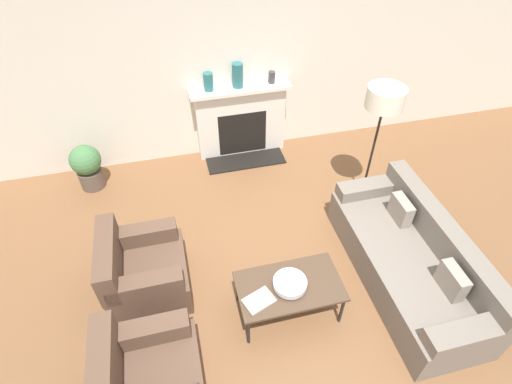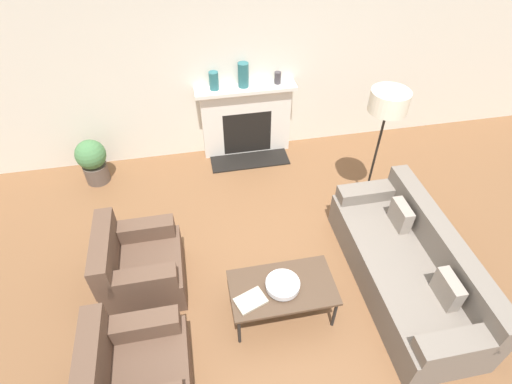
% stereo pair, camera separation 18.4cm
% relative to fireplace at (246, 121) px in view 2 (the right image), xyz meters
% --- Properties ---
extents(ground_plane, '(18.00, 18.00, 0.00)m').
position_rel_fireplace_xyz_m(ground_plane, '(0.09, -2.73, -0.53)').
color(ground_plane, brown).
extents(wall_back, '(18.00, 0.06, 2.90)m').
position_rel_fireplace_xyz_m(wall_back, '(0.09, 0.14, 0.92)').
color(wall_back, silver).
rests_on(wall_back, ground_plane).
extents(fireplace, '(1.41, 0.59, 1.08)m').
position_rel_fireplace_xyz_m(fireplace, '(0.00, 0.00, 0.00)').
color(fireplace, silver).
rests_on(fireplace, ground_plane).
extents(couch, '(0.88, 2.14, 0.77)m').
position_rel_fireplace_xyz_m(couch, '(1.25, -2.72, -0.23)').
color(couch, slate).
rests_on(couch, ground_plane).
extents(armchair_near, '(0.81, 0.84, 0.82)m').
position_rel_fireplace_xyz_m(armchair_near, '(-1.53, -3.33, -0.22)').
color(armchair_near, brown).
rests_on(armchair_near, ground_plane).
extents(armchair_far, '(0.81, 0.84, 0.82)m').
position_rel_fireplace_xyz_m(armchair_far, '(-1.53, -2.19, -0.22)').
color(armchair_far, brown).
rests_on(armchair_far, ground_plane).
extents(coffee_table, '(1.03, 0.58, 0.44)m').
position_rel_fireplace_xyz_m(coffee_table, '(-0.13, -2.80, -0.12)').
color(coffee_table, '#4C3828').
rests_on(coffee_table, ground_plane).
extents(bowl, '(0.33, 0.33, 0.08)m').
position_rel_fireplace_xyz_m(bowl, '(-0.14, -2.81, -0.04)').
color(bowl, silver).
rests_on(bowl, coffee_table).
extents(book, '(0.33, 0.28, 0.02)m').
position_rel_fireplace_xyz_m(book, '(-0.47, -2.90, -0.08)').
color(book, '#B2A893').
rests_on(book, coffee_table).
extents(floor_lamp, '(0.44, 0.44, 1.60)m').
position_rel_fireplace_xyz_m(floor_lamp, '(1.38, -1.36, 0.83)').
color(floor_lamp, black).
rests_on(floor_lamp, ground_plane).
extents(mantel_vase_left, '(0.13, 0.13, 0.25)m').
position_rel_fireplace_xyz_m(mantel_vase_left, '(-0.43, 0.01, 0.68)').
color(mantel_vase_left, '#28666B').
rests_on(mantel_vase_left, fireplace).
extents(mantel_vase_center_left, '(0.15, 0.15, 0.34)m').
position_rel_fireplace_xyz_m(mantel_vase_center_left, '(-0.03, 0.01, 0.72)').
color(mantel_vase_center_left, '#28666B').
rests_on(mantel_vase_center_left, fireplace).
extents(mantel_vase_center_right, '(0.09, 0.09, 0.17)m').
position_rel_fireplace_xyz_m(mantel_vase_center_right, '(0.45, 0.01, 0.64)').
color(mantel_vase_center_right, '#3D383D').
rests_on(mantel_vase_center_right, fireplace).
extents(potted_plant, '(0.40, 0.40, 0.65)m').
position_rel_fireplace_xyz_m(potted_plant, '(-2.18, -0.29, -0.17)').
color(potted_plant, brown).
rests_on(potted_plant, ground_plane).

